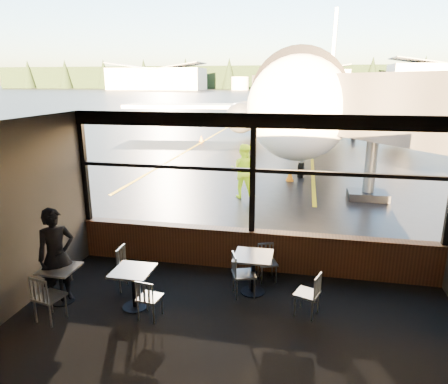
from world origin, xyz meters
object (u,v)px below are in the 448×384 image
(cafe_table_mid, at_px, (134,289))
(chair_mid_s, at_px, (150,298))
(chair_mid_w, at_px, (131,269))
(ground_crew, at_px, (243,171))
(cafe_table_left, at_px, (61,285))
(chair_near_w, at_px, (244,275))
(chair_near_e, at_px, (307,294))
(chair_near_n, at_px, (267,263))
(jet_bridge, at_px, (384,142))
(airliner, at_px, (325,57))
(cafe_table_near, at_px, (253,274))
(passenger, at_px, (57,256))
(cone_wing, at_px, (201,138))
(chair_left_s, at_px, (50,297))
(cone_nose, at_px, (290,175))

(cafe_table_mid, relative_size, chair_mid_s, 0.98)
(chair_mid_w, bearing_deg, ground_crew, 168.75)
(cafe_table_left, height_order, chair_near_w, chair_near_w)
(chair_near_e, distance_m, chair_mid_w, 3.50)
(chair_near_n, distance_m, ground_crew, 6.40)
(jet_bridge, xyz_separation_m, cafe_table_mid, (-5.53, -7.54, -1.83))
(chair_near_w, bearing_deg, airliner, 154.22)
(cafe_table_near, height_order, passenger, passenger)
(chair_near_w, bearing_deg, chair_near_n, 130.48)
(chair_near_n, bearing_deg, chair_near_w, 40.96)
(chair_mid_s, distance_m, cone_wing, 21.87)
(airliner, height_order, chair_left_s, airliner)
(cafe_table_near, relative_size, chair_near_n, 1.03)
(passenger, bearing_deg, cone_nose, 24.42)
(chair_left_s, relative_size, ground_crew, 0.46)
(chair_near_e, height_order, cone_nose, chair_near_e)
(airliner, xyz_separation_m, chair_mid_w, (-4.37, -23.34, -5.26))
(passenger, xyz_separation_m, cone_wing, (-2.68, 21.14, -0.72))
(cafe_table_mid, bearing_deg, chair_near_e, 7.19)
(chair_near_w, height_order, cone_nose, chair_near_w)
(cone_nose, distance_m, cone_wing, 12.42)
(airliner, bearing_deg, passenger, -97.75)
(cafe_table_mid, bearing_deg, cafe_table_left, -176.63)
(cafe_table_near, height_order, chair_near_n, cafe_table_near)
(cafe_table_left, bearing_deg, chair_mid_w, 31.61)
(passenger, distance_m, cone_nose, 11.38)
(chair_near_w, height_order, chair_near_n, chair_near_w)
(cafe_table_near, relative_size, cafe_table_mid, 1.05)
(airliner, height_order, chair_near_e, airliner)
(cafe_table_mid, relative_size, cone_nose, 1.62)
(cafe_table_mid, distance_m, ground_crew, 7.84)
(chair_mid_w, distance_m, cone_nose, 10.38)
(cafe_table_mid, bearing_deg, chair_mid_s, -32.15)
(chair_near_e, distance_m, chair_left_s, 4.59)
(chair_near_w, height_order, chair_mid_s, chair_near_w)
(airliner, xyz_separation_m, chair_near_n, (-1.71, -22.39, -5.33))
(chair_near_n, distance_m, chair_left_s, 4.27)
(passenger, bearing_deg, cafe_table_near, -29.42)
(ground_crew, bearing_deg, cafe_table_near, 105.07)
(cone_wing, bearing_deg, chair_near_n, -71.48)
(chair_mid_w, xyz_separation_m, cone_wing, (-3.89, 20.50, -0.26))
(chair_near_w, bearing_deg, jet_bridge, 131.23)
(chair_mid_w, bearing_deg, cafe_table_left, -60.26)
(ground_crew, bearing_deg, chair_near_w, 103.53)
(jet_bridge, relative_size, cafe_table_near, 12.42)
(chair_near_n, xyz_separation_m, chair_mid_w, (-2.66, -0.95, 0.07))
(chair_near_w, distance_m, chair_mid_s, 1.89)
(airliner, distance_m, chair_near_w, 23.79)
(airliner, xyz_separation_m, cafe_table_left, (-5.50, -24.04, -5.37))
(chair_near_n, relative_size, chair_mid_w, 0.85)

